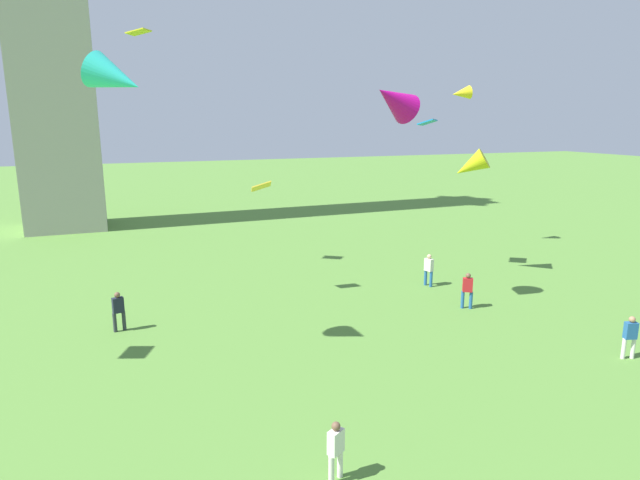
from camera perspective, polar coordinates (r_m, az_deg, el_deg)
name	(u,v)px	position (r m, az deg, el deg)	size (l,w,h in m)	color
person_0	(467,289)	(27.40, 15.32, -4.97)	(0.54, 0.47, 1.80)	#235693
person_1	(429,268)	(30.55, 11.43, -2.93)	(0.39, 0.55, 1.82)	#235693
person_2	(118,309)	(25.28, -20.54, -6.85)	(0.54, 0.37, 1.78)	#2D3338
person_3	(630,335)	(24.25, 29.96, -8.68)	(0.52, 0.38, 1.73)	silver
person_4	(336,448)	(14.68, 1.68, -21.10)	(0.50, 0.43, 1.66)	silver
kite_flying_1	(394,100)	(24.71, 7.79, 14.48)	(2.72, 2.09, 2.10)	#BD0A81
kite_flying_2	(427,122)	(32.19, 11.29, 12.11)	(1.60, 1.58, 0.41)	#187DC3
kite_flying_3	(471,166)	(32.25, 15.63, 7.55)	(2.47, 2.38, 2.00)	gold
kite_flying_4	(461,93)	(39.15, 14.68, 14.77)	(1.49, 1.10, 1.05)	yellow
kite_flying_5	(261,186)	(27.32, -6.23, 5.66)	(1.12, 0.72, 0.62)	yellow
kite_flying_6	(138,32)	(32.61, -18.64, 20.12)	(1.41, 1.36, 0.29)	gold
kite_flying_7	(116,78)	(19.79, -20.75, 15.72)	(2.42, 2.24, 1.78)	#2AD0C1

